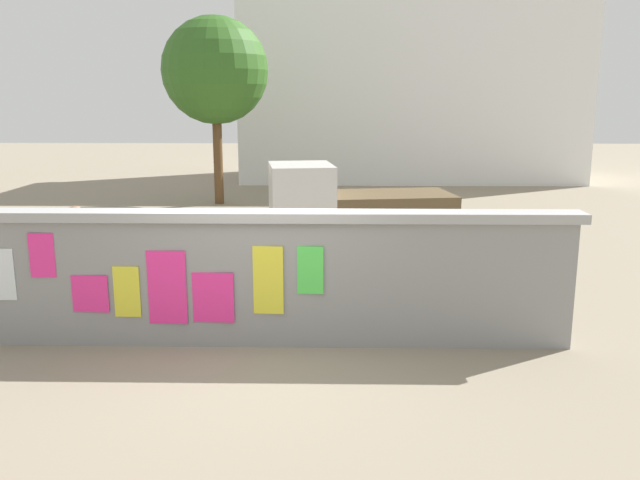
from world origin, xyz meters
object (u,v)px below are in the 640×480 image
object	(u,v)px
auto_rickshaw_truck	(351,211)
bicycle_near	(244,286)
tree_roadside	(215,71)
person_walking	(78,250)
bicycle_far	(117,262)
motorcycle	(179,234)

from	to	relation	value
auto_rickshaw_truck	bicycle_near	world-z (taller)	auto_rickshaw_truck
auto_rickshaw_truck	tree_roadside	size ratio (longest dim) A/B	0.70
bicycle_near	person_walking	bearing A→B (deg)	-172.49
bicycle_far	motorcycle	bearing A→B (deg)	71.26
motorcycle	person_walking	bearing A→B (deg)	-99.33
bicycle_far	tree_roadside	distance (m)	9.28
motorcycle	auto_rickshaw_truck	bearing A→B (deg)	2.84
bicycle_near	tree_roadside	distance (m)	10.81
person_walking	motorcycle	bearing A→B (deg)	80.67
motorcycle	bicycle_far	world-z (taller)	bicycle_far
motorcycle	person_walking	size ratio (longest dim) A/B	1.16
auto_rickshaw_truck	tree_roadside	world-z (taller)	tree_roadside
person_walking	tree_roadside	world-z (taller)	tree_roadside
bicycle_far	tree_roadside	size ratio (longest dim) A/B	0.31
auto_rickshaw_truck	person_walking	size ratio (longest dim) A/B	2.33
auto_rickshaw_truck	motorcycle	size ratio (longest dim) A/B	2.02
bicycle_near	person_walking	size ratio (longest dim) A/B	1.06
bicycle_far	tree_roadside	xyz separation A→B (m)	(0.30, 8.59, 3.50)
person_walking	tree_roadside	bearing A→B (deg)	88.60
auto_rickshaw_truck	person_walking	distance (m)	5.52
motorcycle	bicycle_near	xyz separation A→B (m)	(1.73, -3.32, -0.10)
auto_rickshaw_truck	motorcycle	bearing A→B (deg)	-177.16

